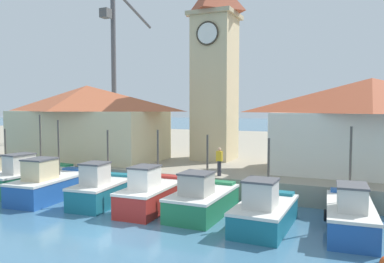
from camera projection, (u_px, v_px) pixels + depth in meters
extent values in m
plane|color=teal|center=(108.00, 232.00, 15.06)|extent=(300.00, 300.00, 0.00)
cube|color=#9E937F|center=(265.00, 149.00, 39.63)|extent=(120.00, 40.00, 1.12)
cube|color=#196B7F|center=(27.00, 165.00, 25.65)|extent=(1.67, 0.63, 0.24)
cylinder|color=#4C4742|center=(6.00, 149.00, 24.06)|extent=(0.10, 0.10, 2.58)
cube|color=#237A4C|center=(33.00, 182.00, 22.39)|extent=(2.19, 5.06, 1.11)
cube|color=#237A4C|center=(62.00, 165.00, 24.26)|extent=(1.52, 0.74, 0.24)
cube|color=silver|center=(32.00, 172.00, 22.35)|extent=(2.25, 5.13, 0.12)
cube|color=beige|center=(19.00, 164.00, 21.57)|extent=(1.17, 1.57, 1.03)
cube|color=#4C4C51|center=(19.00, 154.00, 21.53)|extent=(1.26, 1.65, 0.08)
cylinder|color=#4C4742|center=(40.00, 142.00, 22.77)|extent=(0.10, 0.10, 3.34)
torus|color=black|center=(26.00, 179.00, 23.07)|extent=(0.17, 0.53, 0.52)
cube|color=#2356A8|center=(52.00, 189.00, 20.53)|extent=(2.45, 5.15, 1.10)
cube|color=#2356A8|center=(77.00, 170.00, 22.60)|extent=(1.74, 0.76, 0.24)
cube|color=silver|center=(52.00, 178.00, 20.49)|extent=(2.51, 5.21, 0.12)
cube|color=beige|center=(40.00, 170.00, 19.63)|extent=(1.33, 1.60, 1.05)
cube|color=#4C4C51|center=(40.00, 159.00, 19.59)|extent=(1.41, 1.69, 0.08)
cylinder|color=#4C4742|center=(59.00, 147.00, 20.97)|extent=(0.10, 0.10, 3.09)
torus|color=black|center=(39.00, 186.00, 21.12)|extent=(0.17, 0.53, 0.52)
cube|color=#196B7F|center=(103.00, 194.00, 19.28)|extent=(2.15, 4.18, 1.06)
cube|color=#196B7F|center=(120.00, 176.00, 20.91)|extent=(1.55, 0.74, 0.24)
cube|color=silver|center=(103.00, 183.00, 19.24)|extent=(2.22, 4.25, 0.12)
cube|color=beige|center=(95.00, 174.00, 18.54)|extent=(1.17, 1.31, 1.03)
cube|color=#4C4C51|center=(95.00, 163.00, 18.50)|extent=(1.26, 1.39, 0.08)
cylinder|color=#4C4742|center=(108.00, 155.00, 19.63)|extent=(0.10, 0.10, 2.65)
torus|color=black|center=(89.00, 192.00, 19.78)|extent=(0.17, 0.53, 0.52)
cube|color=#AD2823|center=(153.00, 198.00, 18.34)|extent=(1.95, 4.66, 1.09)
cube|color=#AD2823|center=(170.00, 178.00, 20.19)|extent=(1.51, 0.67, 0.24)
cube|color=silver|center=(153.00, 186.00, 18.31)|extent=(2.02, 4.72, 0.12)
cube|color=silver|center=(145.00, 178.00, 17.53)|extent=(1.11, 1.42, 0.98)
cube|color=#4C4C51|center=(145.00, 167.00, 17.49)|extent=(1.19, 1.50, 0.08)
cylinder|color=#4C4742|center=(158.00, 156.00, 18.74)|extent=(0.10, 0.10, 2.69)
torus|color=black|center=(138.00, 196.00, 18.91)|extent=(0.14, 0.52, 0.52)
cube|color=#237A4C|center=(203.00, 204.00, 17.45)|extent=(2.12, 4.39, 1.00)
cube|color=#237A4C|center=(217.00, 183.00, 19.18)|extent=(1.79, 0.61, 0.24)
cube|color=silver|center=(203.00, 192.00, 17.42)|extent=(2.18, 4.45, 0.12)
cube|color=#B2ADA3|center=(196.00, 184.00, 16.69)|extent=(1.26, 1.32, 0.93)
cube|color=#4C4C51|center=(196.00, 173.00, 16.65)|extent=(1.34, 1.40, 0.08)
cylinder|color=#4C4742|center=(207.00, 162.00, 17.83)|extent=(0.10, 0.10, 2.60)
torus|color=black|center=(183.00, 200.00, 18.12)|extent=(0.12, 0.52, 0.52)
cube|color=#196B7F|center=(265.00, 217.00, 15.55)|extent=(2.02, 4.24, 0.93)
cube|color=#196B7F|center=(275.00, 194.00, 17.19)|extent=(1.67, 0.62, 0.24)
cube|color=silver|center=(265.00, 205.00, 15.51)|extent=(2.08, 4.31, 0.12)
cube|color=beige|center=(261.00, 194.00, 14.81)|extent=(1.19, 1.28, 1.05)
cube|color=#4C4C51|center=(261.00, 180.00, 14.77)|extent=(1.27, 1.36, 0.08)
cylinder|color=#4C4742|center=(269.00, 169.00, 15.90)|extent=(0.10, 0.10, 2.67)
torus|color=black|center=(242.00, 212.00, 16.19)|extent=(0.13, 0.52, 0.52)
cube|color=#2356A8|center=(350.00, 219.00, 15.05)|extent=(2.10, 5.07, 1.01)
cube|color=#2356A8|center=(347.00, 192.00, 17.10)|extent=(1.50, 0.71, 0.24)
cube|color=silver|center=(350.00, 206.00, 15.01)|extent=(2.17, 5.14, 0.12)
cube|color=beige|center=(352.00, 198.00, 14.17)|extent=(1.14, 1.56, 0.90)
cube|color=#4C4C51|center=(352.00, 185.00, 14.13)|extent=(1.23, 1.65, 0.08)
cylinder|color=#4C4742|center=(350.00, 164.00, 15.49)|extent=(0.10, 0.10, 3.10)
torus|color=black|center=(325.00, 215.00, 15.60)|extent=(0.16, 0.53, 0.52)
cube|color=beige|center=(215.00, 89.00, 27.72)|extent=(2.83, 2.83, 10.43)
cube|color=tan|center=(215.00, 16.00, 27.37)|extent=(3.33, 3.33, 0.30)
cylinder|color=white|center=(207.00, 33.00, 26.13)|extent=(1.56, 0.12, 1.56)
torus|color=#332D23|center=(207.00, 33.00, 26.09)|extent=(1.68, 0.12, 1.68)
cube|color=beige|center=(88.00, 135.00, 28.51)|extent=(11.52, 5.41, 3.60)
pyramid|color=#C1603D|center=(87.00, 98.00, 28.33)|extent=(11.92, 5.81, 1.93)
cube|color=silver|center=(370.00, 144.00, 21.67)|extent=(10.71, 5.45, 3.57)
pyramid|color=#B25133|center=(372.00, 95.00, 21.49)|extent=(11.11, 5.85, 2.00)
cube|color=#353539|center=(115.00, 136.00, 43.25)|extent=(2.00, 2.00, 1.20)
cylinder|color=#4C4C51|center=(114.00, 63.00, 42.70)|extent=(0.56, 0.56, 15.50)
cylinder|color=#4C4C51|center=(133.00, 9.00, 45.69)|extent=(0.63, 7.85, 3.37)
cube|color=#4C4C4C|center=(106.00, 13.00, 41.19)|extent=(1.00, 1.00, 1.00)
cylinder|color=#33333D|center=(219.00, 168.00, 21.20)|extent=(0.22, 0.22, 0.85)
cube|color=gold|center=(219.00, 156.00, 21.16)|extent=(0.34, 0.22, 0.56)
sphere|color=tan|center=(219.00, 149.00, 21.13)|extent=(0.20, 0.20, 0.20)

